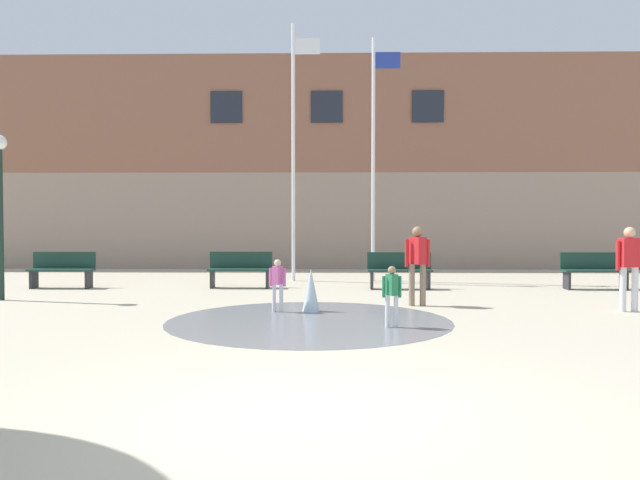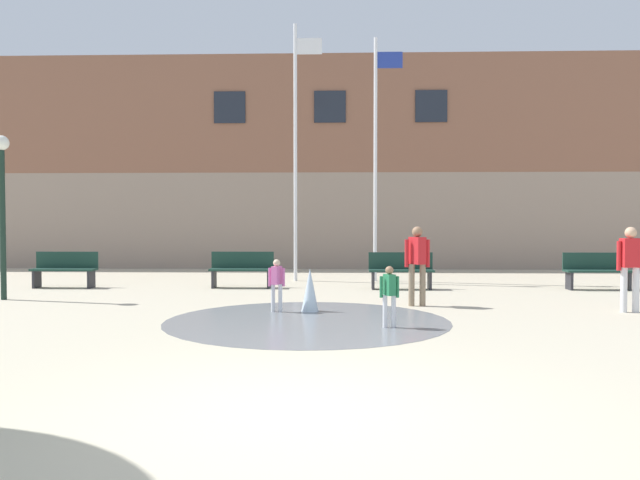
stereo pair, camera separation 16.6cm
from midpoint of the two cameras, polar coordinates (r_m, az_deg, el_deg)
ground_plane at (r=5.82m, az=-1.08°, el=-15.33°), size 100.00×100.00×0.00m
library_building at (r=24.87m, az=1.22°, el=6.54°), size 36.00×6.05×7.51m
splash_fountain at (r=11.02m, az=-0.65°, el=-6.43°), size 4.85×4.85×0.81m
park_bench_far_left at (r=17.08m, az=-22.03°, el=-2.46°), size 1.60×0.44×0.91m
park_bench_under_left_flagpole at (r=15.95m, az=-6.86°, el=-2.63°), size 1.60×0.44×0.91m
park_bench_under_right_flagpole at (r=15.66m, az=7.72°, el=-2.72°), size 1.60×0.44×0.91m
park_bench_near_trashcan at (r=16.89m, az=24.26°, el=-2.53°), size 1.60×0.44×0.91m
child_in_fountain at (r=11.66m, az=-3.58°, el=-3.78°), size 0.31×0.24×0.99m
teen_by_trashcan at (r=12.59m, az=9.25°, el=-1.76°), size 0.50×0.39×1.59m
adult_in_red at (r=12.97m, az=26.83°, el=-1.83°), size 0.50×0.24×1.59m
child_with_pink_shirt at (r=10.01m, az=6.83°, el=-4.71°), size 0.31×0.24×0.99m
flagpole_left at (r=17.73m, az=-1.89°, el=8.72°), size 0.80×0.10×7.21m
flagpole_right at (r=17.70m, az=5.46°, el=8.05°), size 0.80×0.10×6.81m
lamp_post_left_lane at (r=15.01m, az=-26.78°, el=4.01°), size 0.32×0.32×3.53m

